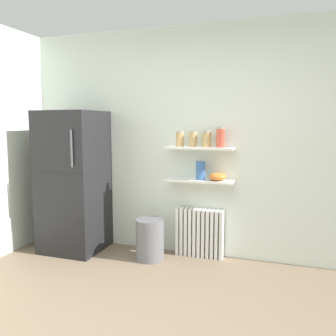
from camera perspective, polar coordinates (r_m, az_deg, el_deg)
ground_plane at (r=2.93m, az=-0.77°, el=-23.93°), size 7.04×7.04×0.00m
back_wall at (r=4.00m, az=6.65°, el=4.13°), size 7.04×0.10×2.60m
refrigerator at (r=4.32m, az=-15.07°, el=-2.12°), size 0.68×0.68×1.66m
radiator at (r=4.08m, az=5.13°, el=-10.46°), size 0.54×0.12×0.55m
wall_shelf_lower at (r=3.91m, az=5.13°, el=-2.06°), size 0.75×0.22×0.02m
wall_shelf_upper at (r=3.87m, az=5.19°, el=3.25°), size 0.75×0.22×0.02m
storage_jar_0 at (r=3.92m, az=1.94°, el=4.76°), size 0.09×0.09×0.17m
storage_jar_1 at (r=3.88m, az=4.10°, el=4.72°), size 0.08×0.08×0.17m
storage_jar_2 at (r=3.84m, az=6.31°, el=4.69°), size 0.10×0.10×0.18m
storage_jar_3 at (r=3.81m, az=8.57°, el=4.94°), size 0.10×0.10×0.22m
vase at (r=3.89m, az=5.31°, el=-0.39°), size 0.11×0.11×0.21m
shelf_bowl at (r=3.86m, az=8.02°, el=-1.39°), size 0.19×0.19×0.09m
trash_bin at (r=4.00m, az=-2.95°, el=-11.53°), size 0.31×0.31×0.46m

